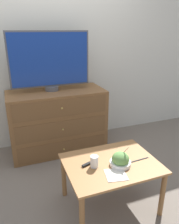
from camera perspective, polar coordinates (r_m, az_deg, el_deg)
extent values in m
plane|color=#70665B|center=(3.38, -9.74, -6.97)|extent=(12.00, 12.00, 0.00)
cube|color=silver|center=(3.04, -11.37, 15.51)|extent=(12.00, 0.05, 2.60)
cube|color=brown|center=(2.95, -8.31, -2.33)|extent=(1.23, 0.54, 0.83)
cube|color=brown|center=(2.83, -6.74, -9.55)|extent=(1.13, 0.01, 0.22)
sphere|color=tan|center=(2.82, -6.71, -9.61)|extent=(0.02, 0.02, 0.02)
cube|color=brown|center=(2.70, -6.98, -4.49)|extent=(1.13, 0.01, 0.22)
sphere|color=tan|center=(2.69, -6.95, -4.54)|extent=(0.02, 0.02, 0.02)
cube|color=brown|center=(2.59, -7.25, 1.03)|extent=(1.13, 0.01, 0.22)
sphere|color=tan|center=(2.59, -7.21, 0.98)|extent=(0.02, 0.02, 0.02)
cylinder|color=#515156|center=(2.83, -9.83, 6.11)|extent=(0.17, 0.17, 0.06)
cube|color=#515156|center=(2.77, -10.33, 13.38)|extent=(0.98, 0.04, 0.66)
cube|color=navy|center=(2.75, -10.24, 13.33)|extent=(0.94, 0.01, 0.62)
cube|color=#9E6B3D|center=(1.99, 5.67, -13.24)|extent=(0.81, 0.62, 0.02)
cylinder|color=brown|center=(1.83, -1.97, -26.15)|extent=(0.04, 0.04, 0.44)
cylinder|color=brown|center=(2.12, 18.50, -19.74)|extent=(0.04, 0.04, 0.44)
cylinder|color=brown|center=(2.23, -6.73, -16.34)|extent=(0.04, 0.04, 0.44)
cylinder|color=brown|center=(2.47, 10.50, -12.50)|extent=(0.04, 0.04, 0.44)
cylinder|color=silver|center=(1.95, 8.04, -13.10)|extent=(0.18, 0.18, 0.04)
ellipsoid|color=#66994C|center=(1.93, 8.10, -12.03)|extent=(0.15, 0.15, 0.12)
cube|color=black|center=(1.92, 8.46, -10.88)|extent=(0.06, 0.08, 0.13)
cube|color=black|center=(1.88, 9.81, -9.52)|extent=(0.03, 0.03, 0.03)
cylinder|color=#9E6638|center=(1.90, 1.26, -13.28)|extent=(0.06, 0.06, 0.06)
cylinder|color=white|center=(1.89, 1.26, -12.80)|extent=(0.07, 0.07, 0.10)
cube|color=silver|center=(1.84, 6.91, -15.94)|extent=(0.20, 0.20, 0.00)
cube|color=black|center=(2.05, 12.92, -12.07)|extent=(0.19, 0.02, 0.01)
cube|color=black|center=(1.94, -0.30, -13.36)|extent=(0.13, 0.06, 0.02)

